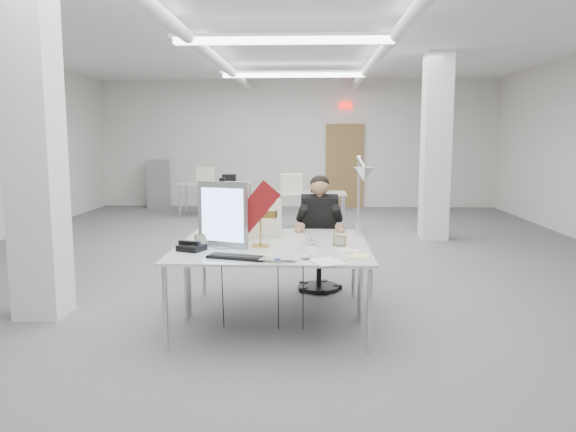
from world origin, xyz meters
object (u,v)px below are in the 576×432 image
(monitor, at_px, (223,215))
(desk_main, at_px, (270,255))
(beige_monitor, at_px, (257,217))
(office_chair, at_px, (319,241))
(seated_person, at_px, (319,214))
(desk_phone, at_px, (192,248))
(architect_lamp, at_px, (361,199))
(bankers_lamp, at_px, (261,230))
(laptop, at_px, (278,261))

(monitor, bearing_deg, desk_main, -8.74)
(beige_monitor, bearing_deg, office_chair, 22.33)
(seated_person, distance_m, beige_monitor, 0.91)
(desk_phone, bearing_deg, seated_person, 73.58)
(desk_main, height_order, office_chair, office_chair)
(seated_person, xyz_separation_m, desk_phone, (-1.17, -1.42, -0.12))
(desk_phone, height_order, beige_monitor, beige_monitor)
(seated_person, height_order, architect_lamp, architect_lamp)
(office_chair, bearing_deg, architect_lamp, -64.88)
(bankers_lamp, bearing_deg, architect_lamp, 31.35)
(laptop, bearing_deg, office_chair, 76.54)
(desk_phone, bearing_deg, monitor, 55.14)
(desk_main, relative_size, laptop, 5.83)
(desk_phone, distance_m, beige_monitor, 0.96)
(laptop, xyz_separation_m, beige_monitor, (-0.29, 1.23, 0.18))
(architect_lamp, bearing_deg, seated_person, 122.48)
(desk_main, distance_m, beige_monitor, 0.93)
(desk_main, distance_m, seated_person, 1.58)
(laptop, relative_size, desk_phone, 1.45)
(office_chair, height_order, architect_lamp, architect_lamp)
(office_chair, bearing_deg, desk_phone, -128.69)
(desk_main, height_order, architect_lamp, architect_lamp)
(bankers_lamp, bearing_deg, desk_main, -62.73)
(monitor, xyz_separation_m, architect_lamp, (1.30, 0.48, 0.10))
(office_chair, relative_size, bankers_lamp, 3.65)
(beige_monitor, bearing_deg, desk_main, -100.55)
(bankers_lamp, bearing_deg, beige_monitor, 107.09)
(desk_main, xyz_separation_m, architect_lamp, (0.85, 0.73, 0.41))
(beige_monitor, bearing_deg, desk_phone, -146.14)
(office_chair, relative_size, desk_phone, 5.40)
(desk_main, relative_size, monitor, 2.93)
(desk_main, xyz_separation_m, laptop, (0.09, -0.35, 0.02))
(desk_phone, bearing_deg, laptop, -5.71)
(seated_person, height_order, beige_monitor, seated_person)
(seated_person, height_order, desk_phone, seated_person)
(beige_monitor, bearing_deg, architect_lamp, -31.85)
(seated_person, bearing_deg, desk_main, -107.06)
(bankers_lamp, height_order, architect_lamp, architect_lamp)
(office_chair, distance_m, desk_phone, 1.89)
(office_chair, relative_size, beige_monitor, 2.82)
(office_chair, relative_size, laptop, 3.72)
(office_chair, bearing_deg, desk_main, -106.55)
(seated_person, bearing_deg, office_chair, 89.76)
(seated_person, relative_size, beige_monitor, 2.04)
(seated_person, distance_m, desk_phone, 1.84)
(bankers_lamp, relative_size, beige_monitor, 0.77)
(office_chair, distance_m, monitor, 1.66)
(seated_person, relative_size, laptop, 2.70)
(laptop, distance_m, architect_lamp, 1.37)
(desk_main, relative_size, beige_monitor, 4.42)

